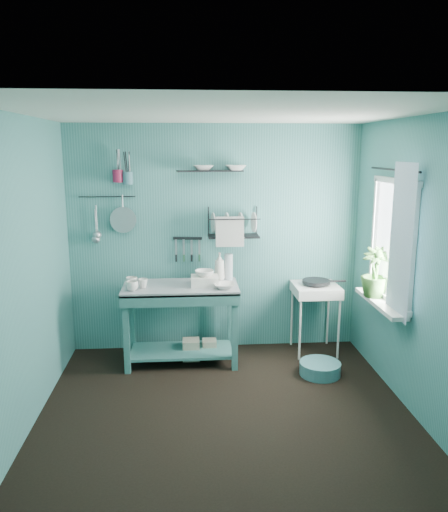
{
  "coord_description": "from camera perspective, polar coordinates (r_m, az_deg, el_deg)",
  "views": [
    {
      "loc": [
        -0.3,
        -3.93,
        2.23
      ],
      "look_at": [
        0.05,
        0.85,
        1.2
      ],
      "focal_mm": 35.0,
      "sensor_mm": 36.0,
      "label": 1
    }
  ],
  "objects": [
    {
      "name": "wall_back",
      "position": [
        5.53,
        -1.02,
        1.91
      ],
      "size": [
        3.2,
        0.0,
        3.2
      ],
      "primitive_type": "plane",
      "rotation": [
        1.57,
        0.0,
        0.0
      ],
      "color": "#3B7A77",
      "rests_on": "ground"
    },
    {
      "name": "wall_front",
      "position": [
        2.64,
        2.73,
        -9.67
      ],
      "size": [
        3.2,
        0.0,
        3.2
      ],
      "primitive_type": "plane",
      "rotation": [
        -1.57,
        0.0,
        0.0
      ],
      "color": "#3B7A77",
      "rests_on": "ground"
    },
    {
      "name": "tub_bowl",
      "position": [
        5.16,
        -2.24,
        -1.98
      ],
      "size": [
        0.2,
        0.19,
        0.06
      ],
      "primitive_type": "imported",
      "color": "silver",
      "rests_on": "wash_tub"
    },
    {
      "name": "dish_rack",
      "position": [
        5.38,
        1.1,
        3.86
      ],
      "size": [
        0.57,
        0.28,
        0.32
      ],
      "primitive_type": "cube",
      "rotation": [
        0.0,
        0.0,
        -0.07
      ],
      "color": "black",
      "rests_on": "wall_back"
    },
    {
      "name": "ceiling",
      "position": [
        3.96,
        0.2,
        16.03
      ],
      "size": [
        3.2,
        3.2,
        0.0
      ],
      "primitive_type": "plane",
      "rotation": [
        3.14,
        0.0,
        0.0
      ],
      "color": "silver",
      "rests_on": "ground"
    },
    {
      "name": "mug_right",
      "position": [
        5.23,
        -10.5,
        -2.91
      ],
      "size": [
        0.17,
        0.17,
        0.1
      ],
      "primitive_type": "imported",
      "rotation": [
        0.0,
        0.0,
        1.05
      ],
      "color": "silver",
      "rests_on": "work_counter"
    },
    {
      "name": "mug_mid",
      "position": [
        5.16,
        -9.24,
        -3.09
      ],
      "size": [
        0.14,
        0.14,
        0.09
      ],
      "primitive_type": "imported",
      "rotation": [
        0.0,
        0.0,
        0.52
      ],
      "color": "silver",
      "rests_on": "work_counter"
    },
    {
      "name": "colander",
      "position": [
        5.48,
        -11.46,
        4.07
      ],
      "size": [
        0.28,
        0.03,
        0.28
      ],
      "primitive_type": "cylinder",
      "rotation": [
        1.54,
        0.0,
        0.0
      ],
      "color": "#A9ACB1",
      "rests_on": "wall_back"
    },
    {
      "name": "hotplate_stand",
      "position": [
        5.68,
        10.32,
        -7.03
      ],
      "size": [
        0.49,
        0.49,
        0.77
      ],
      "primitive_type": "cube",
      "rotation": [
        0.0,
        0.0,
        0.01
      ],
      "color": "silver",
      "rests_on": "floor"
    },
    {
      "name": "window_glass",
      "position": [
        4.85,
        18.79,
        1.6
      ],
      "size": [
        0.0,
        1.1,
        1.1
      ],
      "primitive_type": "plane",
      "rotation": [
        1.57,
        0.0,
        1.57
      ],
      "color": "white",
      "rests_on": "wall_right"
    },
    {
      "name": "curtain_rod",
      "position": [
        4.76,
        18.82,
        9.31
      ],
      "size": [
        0.02,
        1.05,
        0.02
      ],
      "primitive_type": "cylinder",
      "rotation": [
        1.57,
        0.0,
        0.0
      ],
      "color": "black",
      "rests_on": "wall_right"
    },
    {
      "name": "ladle_inner",
      "position": [
        5.54,
        -14.48,
        3.63
      ],
      "size": [
        0.01,
        0.01,
        0.3
      ],
      "primitive_type": "cylinder",
      "color": "#A9ACB1",
      "rests_on": "wall_back"
    },
    {
      "name": "wall_left",
      "position": [
        4.26,
        -21.84,
        -2.08
      ],
      "size": [
        0.0,
        3.0,
        3.0
      ],
      "primitive_type": "plane",
      "rotation": [
        1.57,
        0.0,
        1.57
      ],
      "color": "#3B7A77",
      "rests_on": "ground"
    },
    {
      "name": "soap_bottle",
      "position": [
        5.37,
        -0.52,
        -1.18
      ],
      "size": [
        0.12,
        0.12,
        0.3
      ],
      "primitive_type": "imported",
      "color": "silver",
      "rests_on": "work_counter"
    },
    {
      "name": "utensil_cup_magenta",
      "position": [
        5.41,
        -12.03,
        8.93
      ],
      "size": [
        0.11,
        0.11,
        0.13
      ],
      "primitive_type": "cylinder",
      "color": "maroon",
      "rests_on": "wall_back"
    },
    {
      "name": "storage_tin_large",
      "position": [
        5.5,
        -3.78,
        -10.6
      ],
      "size": [
        0.18,
        0.18,
        0.22
      ],
      "primitive_type": "cube",
      "color": "gray",
      "rests_on": "floor"
    },
    {
      "name": "water_bottle",
      "position": [
        5.4,
        0.53,
        -1.21
      ],
      "size": [
        0.09,
        0.09,
        0.28
      ],
      "primitive_type": "cylinder",
      "color": "silver",
      "rests_on": "work_counter"
    },
    {
      "name": "work_counter",
      "position": [
        5.34,
        -4.91,
        -7.73
      ],
      "size": [
        1.24,
        0.71,
        0.84
      ],
      "primitive_type": "cube",
      "rotation": [
        0.0,
        0.0,
        -0.1
      ],
      "color": "#36726E",
      "rests_on": "floor"
    },
    {
      "name": "frying_pan",
      "position": [
        5.55,
        10.48,
        -2.89
      ],
      "size": [
        0.3,
        0.3,
        0.03
      ],
      "primitive_type": "cylinder",
      "color": "black",
      "rests_on": "hotplate_stand"
    },
    {
      "name": "shelf_bowl_right",
      "position": [
        5.36,
        1.37,
        10.69
      ],
      "size": [
        0.23,
        0.23,
        0.05
      ],
      "primitive_type": "imported",
      "rotation": [
        0.0,
        0.0,
        0.05
      ],
      "color": "silver",
      "rests_on": "upper_shelf"
    },
    {
      "name": "knife_strip",
      "position": [
        5.49,
        -4.2,
        2.03
      ],
      "size": [
        0.32,
        0.06,
        0.03
      ],
      "primitive_type": "cube",
      "rotation": [
        0.0,
        0.0,
        -0.12
      ],
      "color": "black",
      "rests_on": "wall_back"
    },
    {
      "name": "mug_left",
      "position": [
        5.07,
        -10.46,
        -3.38
      ],
      "size": [
        0.12,
        0.12,
        0.1
      ],
      "primitive_type": "imported",
      "color": "silver",
      "rests_on": "work_counter"
    },
    {
      "name": "floor_basin",
      "position": [
        5.24,
        10.92,
        -12.51
      ],
      "size": [
        0.41,
        0.41,
        0.13
      ],
      "primitive_type": "cylinder",
      "color": "teal",
      "rests_on": "floor"
    },
    {
      "name": "curtain",
      "position": [
        4.54,
        19.53,
        1.52
      ],
      "size": [
        0.0,
        1.35,
        1.35
      ],
      "primitive_type": "plane",
      "rotation": [
        1.57,
        0.0,
        1.57
      ],
      "color": "white",
      "rests_on": "wall_right"
    },
    {
      "name": "counter_bowl",
      "position": [
        5.07,
        0.08,
        -3.44
      ],
      "size": [
        0.22,
        0.22,
        0.05
      ],
      "primitive_type": "imported",
      "color": "silver",
      "rests_on": "work_counter"
    },
    {
      "name": "windowsill",
      "position": [
        4.95,
        17.42,
        -5.13
      ],
      "size": [
        0.16,
        0.95,
        0.04
      ],
      "primitive_type": "cube",
      "color": "silver",
      "rests_on": "wall_right"
    },
    {
      "name": "ladle_outer",
      "position": [
        5.53,
        -14.37,
        4.1
      ],
      "size": [
        0.01,
        0.01,
        0.3
      ],
      "primitive_type": "cylinder",
      "color": "#A9ACB1",
      "rests_on": "wall_back"
    },
    {
      "name": "upper_shelf",
      "position": [
        5.34,
        -1.63,
        9.69
      ],
      "size": [
        0.72,
        0.26,
        0.01
      ],
      "primitive_type": "cube",
      "rotation": [
        0.0,
        0.0,
        0.11
      ],
      "color": "black",
      "rests_on": "wall_back"
    },
    {
      "name": "hook_rail",
      "position": [
        5.49,
        -13.21,
        6.61
      ],
      "size": [
        0.6,
        0.01,
        0.01
      ],
      "primitive_type": "cylinder",
      "rotation": [
        0.0,
        1.57,
        0.0
      ],
      "color": "black",
      "rests_on": "wall_back"
    },
    {
      "name": "floor",
      "position": [
        4.53,
        0.17,
        -17.35
      ],
      "size": [
        3.2,
        3.2,
        0.0
      ],
      "primitive_type": "plane",
      "color": "black",
      "rests_on": "ground"
    },
    {
      "name": "potted_plant",
      "position": [
        5.01,
        16.91,
        -1.79
      ],
      "size": [
        0.35,
        0.35,
        0.48
      ],
      "primitive_type": "imported",
      "rotation": [
        0.0,
        0.0,
        -0.38
      ],
      "color": "#356528",
      "rests_on": "windowsill"
    },
    {
      "name": "storage_tin_small",
      "position": [
        5.53,
        -1.68,
        -10.54
      ],
      "size": [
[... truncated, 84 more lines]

